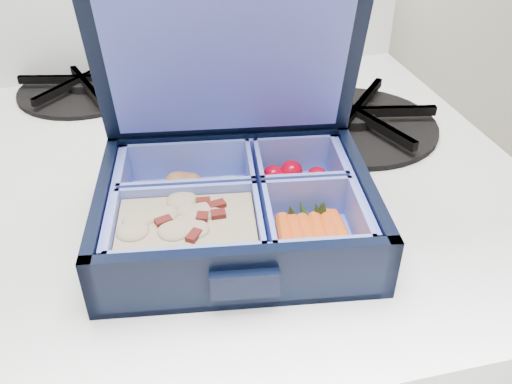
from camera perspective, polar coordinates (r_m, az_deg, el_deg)
name	(u,v)px	position (r m, az deg, el deg)	size (l,w,h in m)	color
bento_box	(236,209)	(0.47, -2.12, -1.77)	(0.23, 0.18, 0.06)	black
burner_grate	(354,116)	(0.65, 10.29, 7.86)	(0.20, 0.20, 0.03)	black
burner_grate_rear	(83,85)	(0.77, -17.78, 10.70)	(0.17, 0.17, 0.02)	black
fork	(222,154)	(0.59, -3.60, 4.00)	(0.02, 0.16, 0.01)	silver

